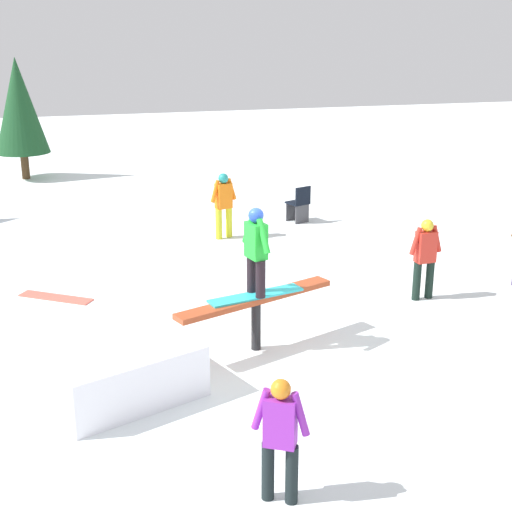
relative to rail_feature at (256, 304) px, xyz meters
name	(u,v)px	position (x,y,z in m)	size (l,w,h in m)	color
ground_plane	(256,349)	(0.00, 0.00, -0.70)	(60.00, 60.00, 0.00)	white
rail_feature	(256,304)	(0.00, 0.00, 0.00)	(2.51, 1.15, 0.82)	black
snow_kicker_ramp	(118,368)	(-2.04, -0.75, -0.36)	(1.80, 1.50, 0.68)	white
main_rider_on_rail	(256,254)	(0.00, 0.00, 0.75)	(1.45, 0.72, 1.29)	#2ABEC8
bystander_red	(425,255)	(3.31, 1.13, 0.09)	(0.63, 0.22, 1.41)	black
bystander_orange	(224,202)	(0.93, 5.69, 0.12)	(0.65, 0.31, 1.45)	gold
bystander_purple	(280,434)	(-0.75, -3.40, 0.05)	(0.54, 0.36, 1.32)	black
loose_snowboard_coral	(56,297)	(-2.75, 2.92, -0.68)	(1.34, 0.28, 0.02)	#F16452
folding_chair	(299,205)	(2.97, 6.51, -0.28)	(0.56, 0.56, 0.88)	#3F3F44
pine_tree_near	(19,106)	(-3.38, 13.68, 1.51)	(1.60, 1.60, 3.64)	#4C331E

